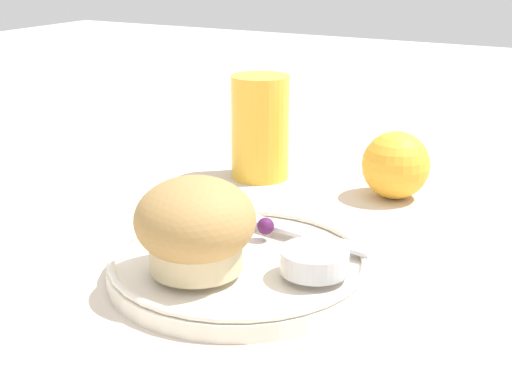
# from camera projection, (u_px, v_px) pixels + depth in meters

# --- Properties ---
(ground_plane) EXTENTS (3.00, 3.00, 0.00)m
(ground_plane) POSITION_uv_depth(u_px,v_px,m) (239.00, 276.00, 0.59)
(ground_plane) COLOR beige
(plate) EXTENTS (0.21, 0.21, 0.02)m
(plate) POSITION_uv_depth(u_px,v_px,m) (246.00, 264.00, 0.59)
(plate) COLOR silver
(plate) RESTS_ON ground_plane
(muffin) EXTENTS (0.09, 0.09, 0.07)m
(muffin) POSITION_uv_depth(u_px,v_px,m) (195.00, 226.00, 0.54)
(muffin) COLOR beige
(muffin) RESTS_ON plate
(cream_ramekin) EXTENTS (0.05, 0.05, 0.02)m
(cream_ramekin) POSITION_uv_depth(u_px,v_px,m) (313.00, 261.00, 0.55)
(cream_ramekin) COLOR silver
(cream_ramekin) RESTS_ON plate
(berry_pair) EXTENTS (0.03, 0.01, 0.01)m
(berry_pair) POSITION_uv_depth(u_px,v_px,m) (254.00, 224.00, 0.62)
(berry_pair) COLOR #4C194C
(berry_pair) RESTS_ON plate
(butter_knife) EXTENTS (0.20, 0.05, 0.00)m
(butter_knife) POSITION_uv_depth(u_px,v_px,m) (271.00, 225.00, 0.64)
(butter_knife) COLOR silver
(butter_knife) RESTS_ON plate
(orange_fruit) EXTENTS (0.07, 0.07, 0.07)m
(orange_fruit) POSITION_uv_depth(u_px,v_px,m) (396.00, 165.00, 0.76)
(orange_fruit) COLOR #F4A82D
(orange_fruit) RESTS_ON ground_plane
(juice_glass) EXTENTS (0.07, 0.07, 0.12)m
(juice_glass) POSITION_uv_depth(u_px,v_px,m) (260.00, 127.00, 0.82)
(juice_glass) COLOR gold
(juice_glass) RESTS_ON ground_plane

